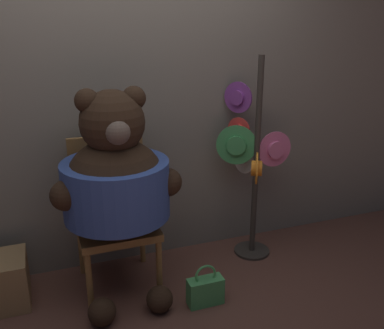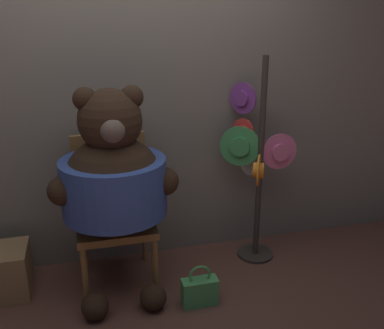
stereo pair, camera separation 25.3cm
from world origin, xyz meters
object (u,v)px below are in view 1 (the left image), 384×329
hat_display_rack (251,160)px  handbag_on_ground (205,290)px  teddy_bear (116,182)px  chair (113,209)px

hat_display_rack → handbag_on_ground: (-0.57, -0.52, -0.67)m
teddy_bear → handbag_on_ground: size_ratio=4.85×
teddy_bear → handbag_on_ground: bearing=-33.6°
teddy_bear → hat_display_rack: (1.05, 0.20, -0.03)m
hat_display_rack → handbag_on_ground: hat_display_rack is taller
hat_display_rack → teddy_bear: bearing=-169.4°
chair → handbag_on_ground: bearing=-46.0°
teddy_bear → handbag_on_ground: (0.48, -0.32, -0.70)m
chair → teddy_bear: teddy_bear is taller
chair → hat_display_rack: bearing=0.8°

